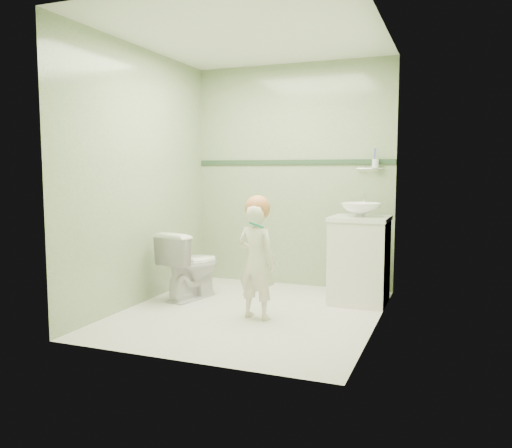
% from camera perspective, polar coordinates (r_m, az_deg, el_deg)
% --- Properties ---
extents(ground, '(2.50, 2.50, 0.00)m').
position_cam_1_polar(ground, '(4.66, -0.67, -9.77)').
color(ground, silver).
rests_on(ground, ground).
extents(room_shell, '(2.50, 2.54, 2.40)m').
position_cam_1_polar(room_shell, '(4.48, -0.69, 5.16)').
color(room_shell, '#84A172').
rests_on(room_shell, ground).
extents(trim_stripe, '(2.20, 0.02, 0.05)m').
position_cam_1_polar(trim_stripe, '(5.65, 4.01, 6.83)').
color(trim_stripe, '#2B462D').
rests_on(trim_stripe, room_shell).
extents(vanity, '(0.52, 0.50, 0.80)m').
position_cam_1_polar(vanity, '(5.01, 11.34, -4.08)').
color(vanity, white).
rests_on(vanity, ground).
extents(counter, '(0.54, 0.52, 0.04)m').
position_cam_1_polar(counter, '(4.95, 11.43, 0.60)').
color(counter, white).
rests_on(counter, vanity).
extents(basin, '(0.37, 0.37, 0.13)m').
position_cam_1_polar(basin, '(4.95, 11.45, 1.57)').
color(basin, white).
rests_on(basin, counter).
extents(faucet, '(0.03, 0.13, 0.18)m').
position_cam_1_polar(faucet, '(5.12, 11.82, 2.60)').
color(faucet, silver).
rests_on(faucet, counter).
extents(cup_holder, '(0.26, 0.07, 0.21)m').
position_cam_1_polar(cup_holder, '(5.40, 12.97, 6.51)').
color(cup_holder, silver).
rests_on(cup_holder, room_shell).
extents(toilet, '(0.51, 0.73, 0.67)m').
position_cam_1_polar(toilet, '(5.14, -7.20, -4.48)').
color(toilet, white).
rests_on(toilet, ground).
extents(toddler, '(0.39, 0.30, 0.98)m').
position_cam_1_polar(toddler, '(4.39, 0.05, -4.18)').
color(toddler, '#EEE5CE').
rests_on(toddler, ground).
extents(hair_cap, '(0.22, 0.22, 0.22)m').
position_cam_1_polar(hair_cap, '(4.35, 0.17, 1.77)').
color(hair_cap, '#C27744').
rests_on(hair_cap, toddler).
extents(teal_toothbrush, '(0.11, 0.14, 0.08)m').
position_cam_1_polar(teal_toothbrush, '(4.20, 0.00, -0.04)').
color(teal_toothbrush, '#107B55').
rests_on(teal_toothbrush, toddler).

